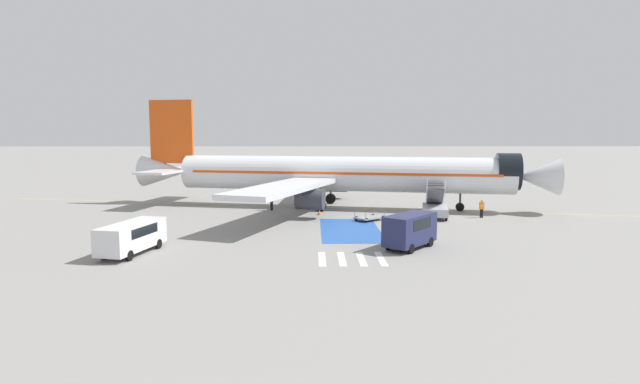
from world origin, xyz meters
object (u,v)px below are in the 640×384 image
airliner (334,174)px  ground_crew_0 (272,200)px  service_van_1 (132,235)px  traffic_cone_1 (398,223)px  baggage_cart (370,218)px  traffic_cone_0 (319,212)px  ground_crew_1 (482,208)px  boarding_stairs_forward (435,207)px  fuel_tanker (280,175)px  service_van_0 (410,228)px

airliner → ground_crew_0: airliner is taller
service_van_1 → traffic_cone_1: service_van_1 is taller
baggage_cart → traffic_cone_0: baggage_cart is taller
ground_crew_1 → service_van_1: bearing=13.5°
boarding_stairs_forward → fuel_tanker: bearing=131.7°
fuel_tanker → traffic_cone_1: bearing=10.4°
service_van_0 → airliner: bearing=-37.7°
ground_crew_0 → traffic_cone_1: size_ratio=3.61×
traffic_cone_0 → boarding_stairs_forward: bearing=-8.6°
fuel_tanker → ground_crew_0: fuel_tanker is taller
service_van_1 → ground_crew_1: size_ratio=3.47×
traffic_cone_0 → traffic_cone_1: bearing=-41.8°
baggage_cart → ground_crew_0: (-9.20, 6.13, 0.82)m
baggage_cart → ground_crew_1: bearing=58.5°
airliner → baggage_cart: size_ratio=14.55×
airliner → ground_crew_0: (-6.39, -1.87, -2.47)m
traffic_cone_1 → service_van_1: bearing=-152.6°
boarding_stairs_forward → traffic_cone_0: bearing=-176.4°
airliner → boarding_stairs_forward: airliner is taller
service_van_0 → traffic_cone_0: service_van_0 is taller
baggage_cart → service_van_0: bearing=-31.3°
traffic_cone_1 → airliner: bearing=114.8°
ground_crew_0 → traffic_cone_1: 14.31m
boarding_stairs_forward → traffic_cone_1: bearing=-121.7°
airliner → ground_crew_0: 7.10m
baggage_cart → traffic_cone_1: bearing=-0.0°
boarding_stairs_forward → baggage_cart: size_ratio=1.86×
traffic_cone_0 → ground_crew_1: bearing=-7.4°
service_van_0 → service_van_1: 18.01m
fuel_tanker → ground_crew_1: size_ratio=6.22×
baggage_cart → ground_crew_0: ground_crew_0 is taller
boarding_stairs_forward → service_van_0: 13.48m
boarding_stairs_forward → ground_crew_1: (4.21, -0.32, -0.01)m
ground_crew_1 → baggage_cart: bearing=-6.1°
fuel_tanker → service_van_1: size_ratio=1.79×
service_van_0 → traffic_cone_0: 15.41m
baggage_cart → boarding_stairs_forward: bearing=66.1°
boarding_stairs_forward → fuel_tanker: size_ratio=0.54×
fuel_tanker → ground_crew_0: size_ratio=5.50×
service_van_0 → ground_crew_0: size_ratio=2.41×
service_van_1 → ground_crew_0: (7.34, 18.42, -0.12)m
airliner → traffic_cone_1: 12.14m
boarding_stairs_forward → airliner: bearing=156.8°
boarding_stairs_forward → baggage_cart: boarding_stairs_forward is taller
baggage_cart → ground_crew_1: 10.48m
ground_crew_0 → ground_crew_1: size_ratio=1.13×
ground_crew_0 → traffic_cone_0: (4.77, -2.90, -0.84)m
fuel_tanker → service_van_0: fuel_tanker is taller
service_van_1 → baggage_cart: bearing=49.2°
ground_crew_0 → ground_crew_1: bearing=127.9°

